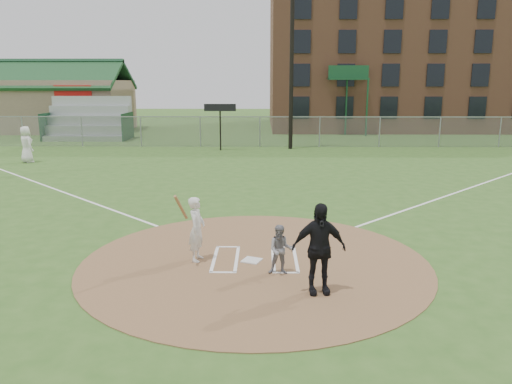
{
  "coord_description": "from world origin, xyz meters",
  "views": [
    {
      "loc": [
        0.18,
        -11.46,
        4.28
      ],
      "look_at": [
        0.0,
        2.0,
        1.3
      ],
      "focal_mm": 35.0,
      "sensor_mm": 36.0,
      "label": 1
    }
  ],
  "objects_px": {
    "umpire": "(319,248)",
    "ondeck_player": "(26,144)",
    "catcher": "(281,250)",
    "home_plate": "(252,260)",
    "batter_at_plate": "(197,229)"
  },
  "relations": [
    {
      "from": "catcher",
      "to": "home_plate",
      "type": "bearing_deg",
      "value": 132.2
    },
    {
      "from": "umpire",
      "to": "batter_at_plate",
      "type": "height_order",
      "value": "umpire"
    },
    {
      "from": "home_plate",
      "to": "catcher",
      "type": "relative_size",
      "value": 0.37
    },
    {
      "from": "ondeck_player",
      "to": "batter_at_plate",
      "type": "height_order",
      "value": "ondeck_player"
    },
    {
      "from": "umpire",
      "to": "ondeck_player",
      "type": "distance_m",
      "value": 21.92
    },
    {
      "from": "umpire",
      "to": "ondeck_player",
      "type": "relative_size",
      "value": 0.98
    },
    {
      "from": "umpire",
      "to": "ondeck_player",
      "type": "bearing_deg",
      "value": 122.65
    },
    {
      "from": "catcher",
      "to": "ondeck_player",
      "type": "xyz_separation_m",
      "value": [
        -13.16,
        15.94,
        0.39
      ]
    },
    {
      "from": "home_plate",
      "to": "ondeck_player",
      "type": "height_order",
      "value": "ondeck_player"
    },
    {
      "from": "umpire",
      "to": "home_plate",
      "type": "bearing_deg",
      "value": 120.84
    },
    {
      "from": "home_plate",
      "to": "umpire",
      "type": "xyz_separation_m",
      "value": [
        1.4,
        -1.83,
        0.94
      ]
    },
    {
      "from": "home_plate",
      "to": "catcher",
      "type": "distance_m",
      "value": 1.19
    },
    {
      "from": "batter_at_plate",
      "to": "ondeck_player",
      "type": "bearing_deg",
      "value": 126.49
    },
    {
      "from": "home_plate",
      "to": "catcher",
      "type": "bearing_deg",
      "value": -50.52
    },
    {
      "from": "home_plate",
      "to": "batter_at_plate",
      "type": "height_order",
      "value": "batter_at_plate"
    }
  ]
}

